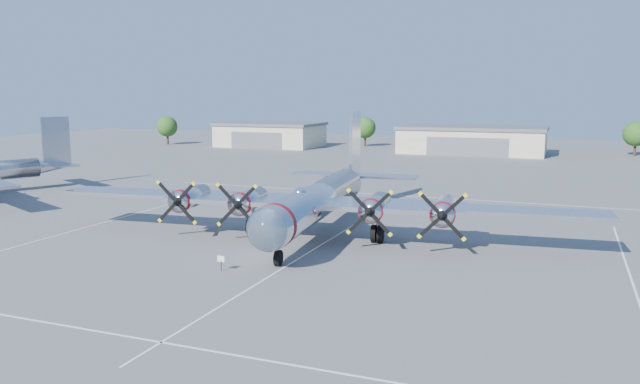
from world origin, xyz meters
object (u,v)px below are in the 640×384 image
at_px(tree_west, 365,128).
at_px(tree_east, 636,134).
at_px(tree_far_west, 167,127).
at_px(info_placard, 221,260).
at_px(hangar_center, 472,140).
at_px(hangar_west, 270,134).
at_px(main_bomber_b29, 320,233).

distance_m(tree_west, tree_east, 55.04).
xyz_separation_m(tree_far_west, tree_west, (45.00, 12.00, 0.00)).
bearing_deg(info_placard, hangar_center, 90.48).
distance_m(hangar_west, tree_west, 21.61).
relative_size(tree_far_west, tree_west, 1.00).
height_order(hangar_west, info_placard, hangar_west).
bearing_deg(hangar_center, main_bomber_b29, -91.16).
bearing_deg(info_placard, tree_west, 104.76).
relative_size(tree_far_west, info_placard, 6.24).
relative_size(hangar_center, main_bomber_b29, 0.63).
bearing_deg(hangar_west, tree_west, 21.89).
height_order(tree_far_west, tree_west, same).
xyz_separation_m(hangar_west, main_bomber_b29, (43.40, -79.09, -2.71)).
height_order(tree_west, tree_east, same).
height_order(hangar_center, main_bomber_b29, hangar_center).
height_order(hangar_center, tree_west, tree_west).
bearing_deg(tree_far_west, tree_west, 14.93).
distance_m(tree_far_west, tree_east, 100.50).
height_order(hangar_center, info_placard, hangar_center).
bearing_deg(tree_far_west, tree_east, 5.71).
height_order(tree_far_west, tree_east, same).
height_order(tree_east, main_bomber_b29, tree_east).
bearing_deg(hangar_west, main_bomber_b29, -61.24).
xyz_separation_m(tree_far_west, info_placard, (66.43, -88.30, -3.47)).
bearing_deg(tree_west, tree_east, -2.08).
height_order(hangar_west, main_bomber_b29, hangar_west).
height_order(tree_far_west, info_placard, tree_far_west).
bearing_deg(info_placard, tree_east, 73.84).
relative_size(tree_east, main_bomber_b29, 0.15).
xyz_separation_m(hangar_center, tree_far_west, (-70.00, -3.96, 1.51)).
distance_m(hangar_center, tree_west, 26.30).
height_order(hangar_west, hangar_center, same).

